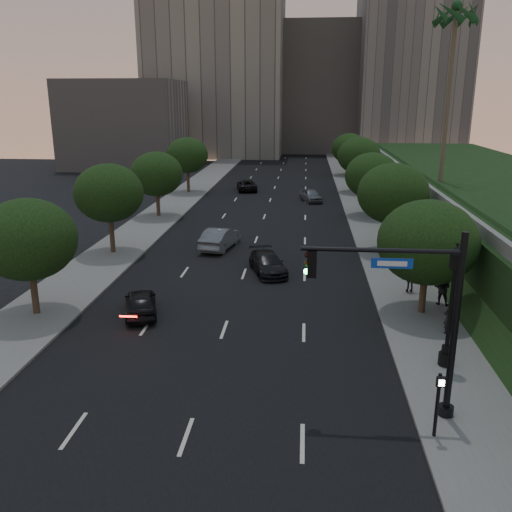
# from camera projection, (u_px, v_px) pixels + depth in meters

# --- Properties ---
(ground) EXTENTS (160.00, 160.00, 0.00)m
(ground) POSITION_uv_depth(u_px,v_px,m) (207.00, 379.00, 22.47)
(ground) COLOR black
(ground) RESTS_ON ground
(road_surface) EXTENTS (16.00, 140.00, 0.02)m
(road_surface) POSITION_uv_depth(u_px,v_px,m) (263.00, 221.00, 51.14)
(road_surface) COLOR black
(road_surface) RESTS_ON ground
(sidewalk_right) EXTENTS (4.50, 140.00, 0.15)m
(sidewalk_right) POSITION_uv_depth(u_px,v_px,m) (373.00, 223.00, 50.24)
(sidewalk_right) COLOR slate
(sidewalk_right) RESTS_ON ground
(sidewalk_left) EXTENTS (4.50, 140.00, 0.15)m
(sidewalk_left) POSITION_uv_depth(u_px,v_px,m) (157.00, 219.00, 52.00)
(sidewalk_left) COLOR slate
(sidewalk_left) RESTS_ON ground
(parapet_wall) EXTENTS (0.35, 90.00, 0.70)m
(parapet_wall) POSITION_uv_depth(u_px,v_px,m) (416.00, 180.00, 46.84)
(parapet_wall) COLOR slate
(parapet_wall) RESTS_ON embankment
(office_block_left) EXTENTS (26.00, 20.00, 32.00)m
(office_block_left) POSITION_uv_depth(u_px,v_px,m) (217.00, 73.00, 107.10)
(office_block_left) COLOR gray
(office_block_left) RESTS_ON ground
(office_block_mid) EXTENTS (22.00, 18.00, 26.00)m
(office_block_mid) POSITION_uv_depth(u_px,v_px,m) (317.00, 89.00, 115.78)
(office_block_mid) COLOR gray
(office_block_mid) RESTS_ON ground
(office_block_right) EXTENTS (20.00, 22.00, 36.00)m
(office_block_right) POSITION_uv_depth(u_px,v_px,m) (410.00, 62.00, 107.09)
(office_block_right) COLOR gray
(office_block_right) RESTS_ON ground
(office_block_filler) EXTENTS (18.00, 16.00, 14.00)m
(office_block_filler) POSITION_uv_depth(u_px,v_px,m) (125.00, 124.00, 89.64)
(office_block_filler) COLOR gray
(office_block_filler) RESTS_ON ground
(tree_right_a) EXTENTS (5.20, 5.20, 6.24)m
(tree_right_a) POSITION_uv_depth(u_px,v_px,m) (428.00, 242.00, 28.09)
(tree_right_a) COLOR #38281C
(tree_right_a) RESTS_ON ground
(tree_right_b) EXTENTS (5.20, 5.20, 6.74)m
(tree_right_b) POSITION_uv_depth(u_px,v_px,m) (393.00, 194.00, 39.42)
(tree_right_b) COLOR #38281C
(tree_right_b) RESTS_ON ground
(tree_right_c) EXTENTS (5.20, 5.20, 6.24)m
(tree_right_c) POSITION_uv_depth(u_px,v_px,m) (372.00, 176.00, 51.99)
(tree_right_c) COLOR #38281C
(tree_right_c) RESTS_ON ground
(tree_right_d) EXTENTS (5.20, 5.20, 6.74)m
(tree_right_d) POSITION_uv_depth(u_px,v_px,m) (359.00, 156.00, 65.23)
(tree_right_d) COLOR #38281C
(tree_right_d) RESTS_ON ground
(tree_right_e) EXTENTS (5.20, 5.20, 6.24)m
(tree_right_e) POSITION_uv_depth(u_px,v_px,m) (349.00, 149.00, 79.71)
(tree_right_e) COLOR #38281C
(tree_right_e) RESTS_ON ground
(tree_left_a) EXTENTS (5.00, 5.00, 6.34)m
(tree_left_a) POSITION_uv_depth(u_px,v_px,m) (28.00, 240.00, 27.91)
(tree_left_a) COLOR #38281C
(tree_left_a) RESTS_ON ground
(tree_left_b) EXTENTS (5.00, 5.00, 6.71)m
(tree_left_b) POSITION_uv_depth(u_px,v_px,m) (109.00, 193.00, 39.27)
(tree_left_b) COLOR #38281C
(tree_left_b) RESTS_ON ground
(tree_left_c) EXTENTS (5.00, 5.00, 6.34)m
(tree_left_c) POSITION_uv_depth(u_px,v_px,m) (157.00, 174.00, 51.80)
(tree_left_c) COLOR #38281C
(tree_left_c) RESTS_ON ground
(tree_left_d) EXTENTS (5.00, 5.00, 6.71)m
(tree_left_d) POSITION_uv_depth(u_px,v_px,m) (187.00, 155.00, 65.08)
(tree_left_d) COLOR #38281C
(tree_left_d) RESTS_ON ground
(palm_far) EXTENTS (3.20, 3.20, 15.50)m
(palm_far) POSITION_uv_depth(u_px,v_px,m) (456.00, 17.00, 44.80)
(palm_far) COLOR #4C4233
(palm_far) RESTS_ON embankment
(traffic_signal_mast) EXTENTS (5.68, 0.56, 7.00)m
(traffic_signal_mast) POSITION_uv_depth(u_px,v_px,m) (423.00, 324.00, 18.82)
(traffic_signal_mast) COLOR black
(traffic_signal_mast) RESTS_ON ground
(street_lamp) EXTENTS (0.64, 0.64, 5.62)m
(street_lamp) POSITION_uv_depth(u_px,v_px,m) (451.00, 311.00, 22.68)
(street_lamp) COLOR black
(street_lamp) RESTS_ON ground
(pedestrian_signal) EXTENTS (0.30, 0.33, 2.50)m
(pedestrian_signal) POSITION_uv_depth(u_px,v_px,m) (438.00, 400.00, 18.03)
(pedestrian_signal) COLOR black
(pedestrian_signal) RESTS_ON ground
(sedan_near_left) EXTENTS (2.76, 4.38, 1.39)m
(sedan_near_left) POSITION_uv_depth(u_px,v_px,m) (141.00, 302.00, 29.02)
(sedan_near_left) COLOR black
(sedan_near_left) RESTS_ON ground
(sedan_mid_left) EXTENTS (2.70, 5.26, 1.65)m
(sedan_mid_left) POSITION_uv_depth(u_px,v_px,m) (220.00, 238.00, 41.76)
(sedan_mid_left) COLOR slate
(sedan_mid_left) RESTS_ON ground
(sedan_far_left) EXTENTS (3.17, 5.31, 1.38)m
(sedan_far_left) POSITION_uv_depth(u_px,v_px,m) (247.00, 185.00, 67.83)
(sedan_far_left) COLOR black
(sedan_far_left) RESTS_ON ground
(sedan_near_right) EXTENTS (3.20, 4.98, 1.34)m
(sedan_near_right) POSITION_uv_depth(u_px,v_px,m) (268.00, 263.00, 35.91)
(sedan_near_right) COLOR black
(sedan_near_right) RESTS_ON ground
(sedan_far_right) EXTENTS (2.95, 4.52, 1.43)m
(sedan_far_right) POSITION_uv_depth(u_px,v_px,m) (311.00, 195.00, 60.71)
(sedan_far_right) COLOR slate
(sedan_far_right) RESTS_ON ground
(pedestrian_a) EXTENTS (0.68, 0.56, 1.62)m
(pedestrian_a) POSITION_uv_depth(u_px,v_px,m) (449.00, 318.00, 26.28)
(pedestrian_a) COLOR black
(pedestrian_a) RESTS_ON sidewalk_right
(pedestrian_b) EXTENTS (1.14, 1.02, 1.92)m
(pedestrian_b) POSITION_uv_depth(u_px,v_px,m) (442.00, 288.00, 29.98)
(pedestrian_b) COLOR black
(pedestrian_b) RESTS_ON sidewalk_right
(pedestrian_c) EXTENTS (0.98, 0.47, 1.63)m
(pedestrian_c) POSITION_uv_depth(u_px,v_px,m) (411.00, 279.00, 31.93)
(pedestrian_c) COLOR black
(pedestrian_c) RESTS_ON sidewalk_right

